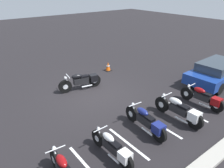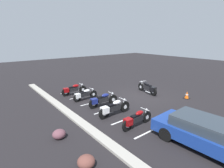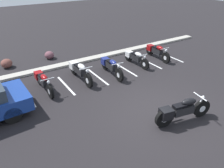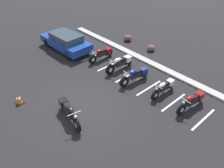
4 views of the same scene
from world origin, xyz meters
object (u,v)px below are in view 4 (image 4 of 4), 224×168
object	(u,v)px
parked_bike_1	(121,63)
motorcycle_black_featured	(69,111)
parked_bike_0	(102,54)
traffic_cone	(19,99)
parked_bike_4	(192,101)
parked_bike_2	(136,75)
landscape_rock_1	(128,38)
parked_bike_3	(164,87)
landscape_rock_0	(151,48)
car_blue	(66,41)

from	to	relation	value
parked_bike_1	motorcycle_black_featured	bearing A→B (deg)	17.26
parked_bike_0	parked_bike_1	bearing A→B (deg)	90.30
parked_bike_1	traffic_cone	world-z (taller)	parked_bike_1
parked_bike_1	parked_bike_4	world-z (taller)	parked_bike_1
parked_bike_2	landscape_rock_1	size ratio (longest dim) A/B	3.43
parked_bike_4	parked_bike_3	bearing A→B (deg)	-83.13
motorcycle_black_featured	landscape_rock_0	bearing A→B (deg)	113.48
landscape_rock_0	car_blue	bearing A→B (deg)	-134.07
parked_bike_0	car_blue	size ratio (longest dim) A/B	0.49
landscape_rock_1	parked_bike_4	bearing A→B (deg)	-23.17
landscape_rock_1	traffic_cone	bearing A→B (deg)	-80.35
landscape_rock_0	traffic_cone	bearing A→B (deg)	-94.32
parked_bike_3	landscape_rock_0	bearing A→B (deg)	-134.24
parked_bike_3	landscape_rock_1	size ratio (longest dim) A/B	3.12
parked_bike_3	traffic_cone	bearing A→B (deg)	-37.47
parked_bike_2	parked_bike_1	bearing A→B (deg)	-96.55
motorcycle_black_featured	car_blue	world-z (taller)	car_blue
parked_bike_1	car_blue	bearing A→B (deg)	-77.94
landscape_rock_1	traffic_cone	distance (m)	10.02
landscape_rock_0	landscape_rock_1	world-z (taller)	landscape_rock_1
parked_bike_0	landscape_rock_0	xyz separation A→B (m)	(1.44, 3.59, -0.22)
parked_bike_4	landscape_rock_1	size ratio (longest dim) A/B	3.32
parked_bike_3	car_blue	bearing A→B (deg)	-84.26
parked_bike_1	parked_bike_3	distance (m)	3.47
parked_bike_0	parked_bike_3	xyz separation A→B (m)	(5.29, 0.07, -0.02)
landscape_rock_0	landscape_rock_1	size ratio (longest dim) A/B	0.94
parked_bike_2	car_blue	distance (m)	6.50
parked_bike_2	parked_bike_3	world-z (taller)	parked_bike_2
parked_bike_0	parked_bike_1	xyz separation A→B (m)	(1.82, 0.06, 0.04)
landscape_rock_0	parked_bike_4	bearing A→B (deg)	-31.86
parked_bike_2	landscape_rock_0	distance (m)	4.34
car_blue	traffic_cone	xyz separation A→B (m)	(3.72, -5.29, -0.41)
parked_bike_3	landscape_rock_0	distance (m)	5.22
parked_bike_3	parked_bike_4	world-z (taller)	parked_bike_4
parked_bike_0	parked_bike_4	size ratio (longest dim) A/B	1.00
car_blue	parked_bike_3	bearing A→B (deg)	-175.20
parked_bike_0	car_blue	world-z (taller)	car_blue
car_blue	landscape_rock_0	size ratio (longest dim) A/B	7.17
parked_bike_0	landscape_rock_1	distance (m)	3.70
parked_bike_1	landscape_rock_1	size ratio (longest dim) A/B	3.58
parked_bike_1	parked_bike_4	size ratio (longest dim) A/B	1.08
parked_bike_1	car_blue	xyz separation A→B (m)	(-4.84, -1.08, 0.19)
parked_bike_1	landscape_rock_0	xyz separation A→B (m)	(-0.37, 3.53, -0.26)
parked_bike_2	traffic_cone	world-z (taller)	parked_bike_2
parked_bike_0	parked_bike_1	world-z (taller)	parked_bike_1
parked_bike_3	landscape_rock_1	distance (m)	7.18
car_blue	landscape_rock_1	xyz separation A→B (m)	(2.04, 4.58, -0.44)
parked_bike_3	landscape_rock_0	size ratio (longest dim) A/B	3.31
parked_bike_2	parked_bike_4	size ratio (longest dim) A/B	1.03
parked_bike_0	parked_bike_2	world-z (taller)	parked_bike_2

